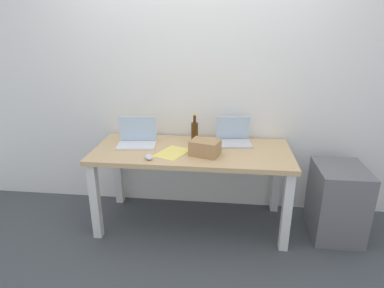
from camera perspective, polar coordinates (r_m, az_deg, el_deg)
name	(u,v)px	position (r m, az deg, el deg)	size (l,w,h in m)	color
ground_plane	(192,222)	(3.11, 0.00, -13.52)	(8.00, 8.00, 0.00)	#42474C
back_wall	(197,74)	(3.04, 0.88, 12.12)	(5.20, 0.08, 2.60)	white
desk	(192,160)	(2.81, 0.00, -2.84)	(1.68, 0.72, 0.72)	tan
laptop_left	(137,139)	(2.90, -9.65, 0.86)	(0.35, 0.25, 0.24)	silver
laptop_right	(234,138)	(2.93, 7.35, 1.08)	(0.33, 0.27, 0.23)	silver
beer_bottle	(195,131)	(2.95, 0.48, 2.28)	(0.06, 0.06, 0.25)	#47280F
computer_mouse	(149,157)	(2.60, -7.61, -2.28)	(0.06, 0.10, 0.03)	silver
cardboard_box	(205,148)	(2.64, 2.31, -0.65)	(0.23, 0.17, 0.12)	tan
paper_sheet_near_back	(209,148)	(2.80, 3.02, -0.74)	(0.21, 0.30, 0.00)	white
paper_yellow_folder	(172,153)	(2.70, -3.48, -1.56)	(0.21, 0.30, 0.00)	#F4E06B
filing_cabinet	(337,201)	(3.06, 24.10, -9.21)	(0.40, 0.48, 0.63)	slate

